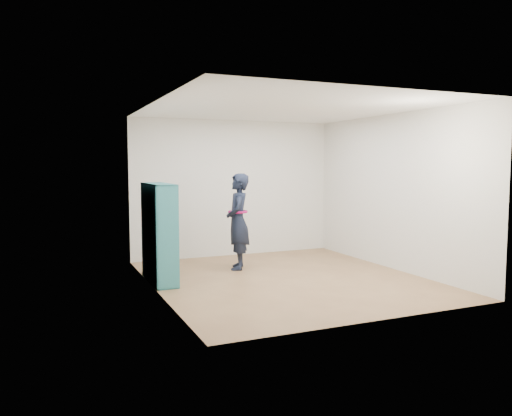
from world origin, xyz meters
name	(u,v)px	position (x,y,z in m)	size (l,w,h in m)	color
floor	(287,279)	(0.00, 0.00, 0.00)	(4.50, 4.50, 0.00)	brown
ceiling	(288,108)	(0.00, 0.00, 2.60)	(4.50, 4.50, 0.00)	white
wall_left	(156,198)	(-2.00, 0.00, 1.30)	(0.02, 4.50, 2.60)	silver
wall_right	(393,192)	(2.00, 0.00, 1.30)	(0.02, 4.50, 2.60)	silver
wall_back	(234,188)	(0.00, 2.25, 1.30)	(4.00, 0.02, 2.60)	silver
wall_front	(379,206)	(0.00, -2.25, 1.30)	(4.00, 0.02, 2.60)	silver
bookshelf	(158,234)	(-1.85, 0.61, 0.72)	(0.32, 1.11, 1.48)	teal
person	(238,221)	(-0.41, 1.00, 0.81)	(0.58, 0.69, 1.61)	black
smartphone	(229,215)	(-0.53, 1.13, 0.91)	(0.04, 0.08, 0.12)	silver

